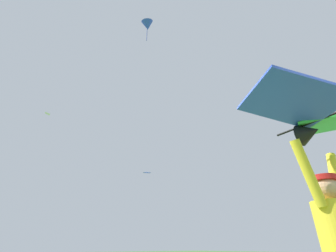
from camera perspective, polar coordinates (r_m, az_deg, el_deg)
held_stunt_kite at (r=2.98m, az=31.38°, el=1.64°), size 1.87×1.06×0.41m
distant_kite_white_mid_right at (r=35.74m, az=-26.90°, el=2.70°), size 0.89×0.90×0.26m
distant_kite_blue_far_center at (r=23.23m, az=-4.95°, el=22.85°), size 1.34×1.35×2.51m
distant_kite_blue_low_right at (r=17.54m, az=-5.05°, el=-11.00°), size 0.66×0.65×0.20m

